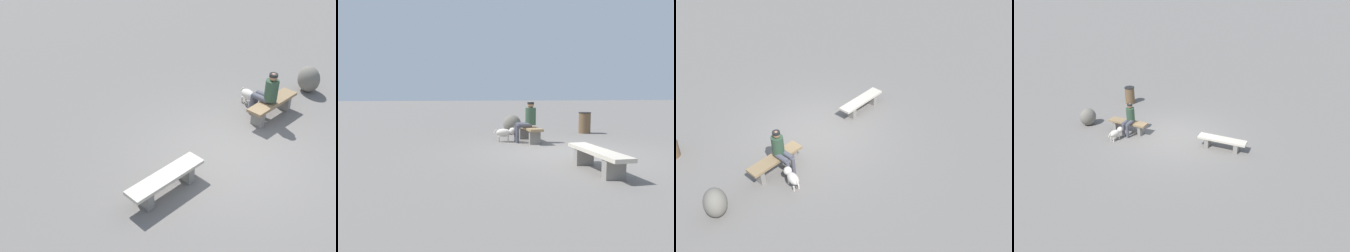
% 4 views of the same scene
% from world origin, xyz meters
% --- Properties ---
extents(ground, '(210.00, 210.00, 0.06)m').
position_xyz_m(ground, '(0.00, 0.00, -0.03)').
color(ground, slate).
extents(bench_left, '(1.81, 0.50, 0.42)m').
position_xyz_m(bench_left, '(-1.96, 0.24, 0.29)').
color(bench_left, gray).
rests_on(bench_left, ground).
extents(bench_right, '(1.66, 0.48, 0.48)m').
position_xyz_m(bench_right, '(1.96, 0.23, 0.34)').
color(bench_right, gray).
rests_on(bench_right, ground).
extents(seated_person, '(0.35, 0.67, 1.27)m').
position_xyz_m(seated_person, '(1.82, 0.35, 0.73)').
color(seated_person, '#2D4733').
rests_on(seated_person, ground).
extents(dog, '(0.39, 0.71, 0.46)m').
position_xyz_m(dog, '(2.08, 0.97, 0.30)').
color(dog, beige).
rests_on(dog, ground).
extents(trash_bin, '(0.48, 0.48, 0.83)m').
position_xyz_m(trash_bin, '(3.44, -2.60, 0.41)').
color(trash_bin, brown).
rests_on(trash_bin, ground).
extents(boulder, '(0.83, 0.88, 0.74)m').
position_xyz_m(boulder, '(3.90, 0.24, 0.37)').
color(boulder, '#6B665B').
rests_on(boulder, ground).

